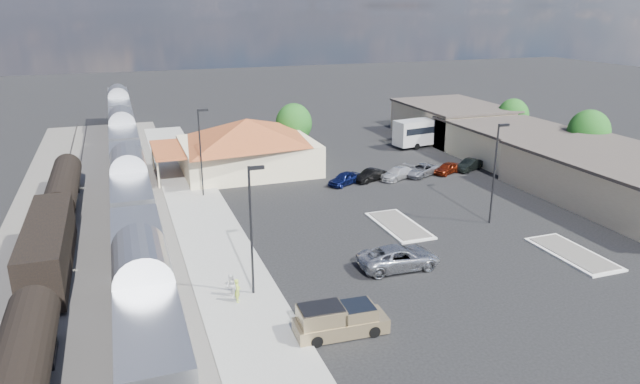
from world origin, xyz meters
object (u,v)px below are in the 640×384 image
object	(u,v)px
pickup_truck	(341,320)
coach_bus	(433,130)
suv	(399,257)
station_depot	(247,145)

from	to	relation	value
pickup_truck	coach_bus	xyz separation A→B (m)	(29.74, 40.46, 1.28)
pickup_truck	suv	bearing A→B (deg)	-44.42
station_depot	coach_bus	size ratio (longest dim) A/B	1.52
pickup_truck	suv	size ratio (longest dim) A/B	0.90
pickup_truck	station_depot	bearing A→B (deg)	-1.49
station_depot	pickup_truck	xyz separation A→B (m)	(-2.67, -36.36, -2.23)
pickup_truck	coach_bus	size ratio (longest dim) A/B	0.46
pickup_truck	coach_bus	world-z (taller)	coach_bus
station_depot	suv	size ratio (longest dim) A/B	2.97
station_depot	coach_bus	xyz separation A→B (m)	(27.07, 4.10, -0.95)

